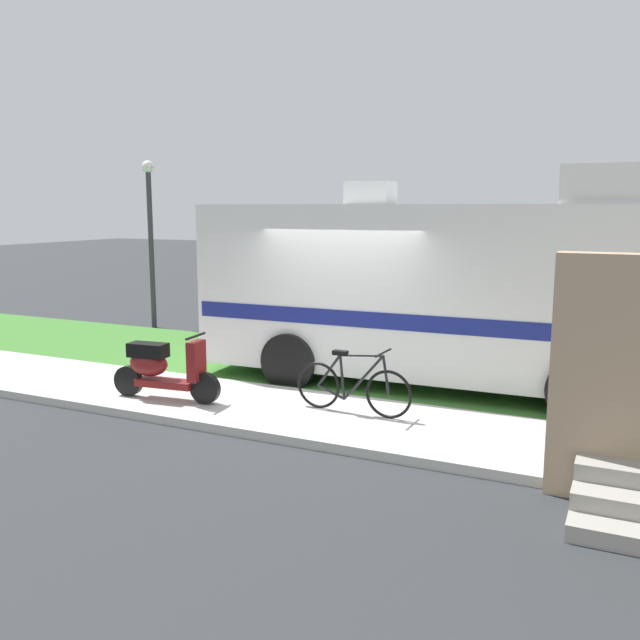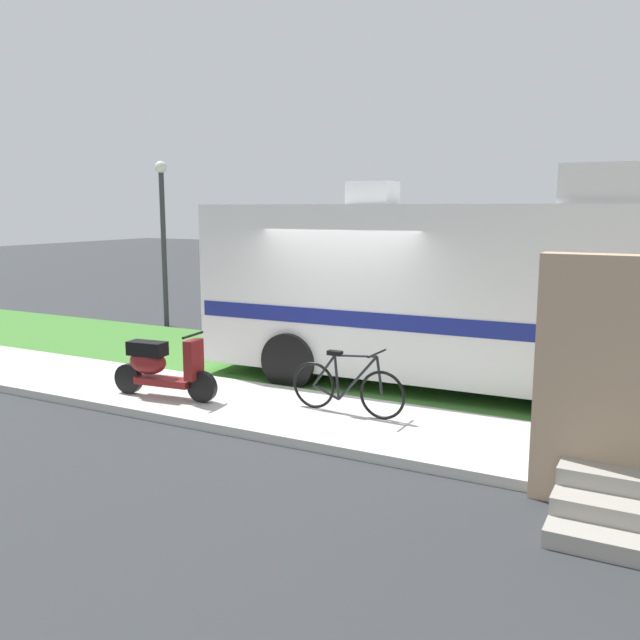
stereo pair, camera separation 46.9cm
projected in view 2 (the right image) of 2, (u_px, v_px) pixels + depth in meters
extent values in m
plane|color=#2D3033|center=(336.00, 397.00, 10.16)|extent=(80.00, 80.00, 0.00)
cube|color=beige|center=(297.00, 415.00, 9.11)|extent=(24.00, 2.00, 0.12)
cube|color=#3D752D|center=(376.00, 373.00, 11.46)|extent=(24.00, 3.40, 0.08)
cube|color=silver|center=(437.00, 288.00, 10.49)|extent=(7.34, 2.54, 2.57)
cube|color=silver|center=(638.00, 185.00, 9.05)|extent=(1.87, 2.26, 0.50)
cube|color=navy|center=(436.00, 313.00, 10.55)|extent=(7.19, 2.56, 0.24)
cube|color=silver|center=(373.00, 193.00, 10.72)|extent=(0.72, 0.62, 0.36)
cylinder|color=black|center=(593.00, 359.00, 10.68)|extent=(0.91, 0.31, 0.90)
cylinder|color=black|center=(579.00, 393.00, 8.71)|extent=(0.91, 0.31, 0.90)
cylinder|color=black|center=(347.00, 337.00, 12.52)|extent=(0.91, 0.31, 0.90)
cylinder|color=black|center=(290.00, 361.00, 10.56)|extent=(0.91, 0.31, 0.90)
cylinder|color=black|center=(202.00, 387.00, 9.45)|extent=(0.45, 0.15, 0.44)
cylinder|color=black|center=(129.00, 379.00, 9.91)|extent=(0.45, 0.15, 0.44)
cube|color=maroon|center=(165.00, 381.00, 9.67)|extent=(0.90, 0.37, 0.10)
cube|color=black|center=(147.00, 348.00, 9.70)|extent=(0.58, 0.32, 0.20)
ellipsoid|color=maroon|center=(148.00, 362.00, 9.73)|extent=(0.63, 0.36, 0.36)
cube|color=maroon|center=(194.00, 360.00, 9.43)|extent=(0.17, 0.33, 0.56)
cylinder|color=black|center=(193.00, 335.00, 9.37)|extent=(0.09, 0.50, 0.04)
sphere|color=white|center=(193.00, 347.00, 9.40)|extent=(0.12, 0.12, 0.12)
torus|color=black|center=(382.00, 395.00, 8.66)|extent=(0.64, 0.06, 0.64)
torus|color=black|center=(314.00, 385.00, 9.16)|extent=(0.64, 0.06, 0.64)
cylinder|color=black|center=(357.00, 378.00, 8.81)|extent=(0.58, 0.05, 0.67)
cylinder|color=black|center=(337.00, 377.00, 8.96)|extent=(0.10, 0.04, 0.60)
cylinder|color=black|center=(356.00, 356.00, 8.77)|extent=(0.61, 0.05, 0.09)
cylinder|color=black|center=(326.00, 392.00, 9.07)|extent=(0.40, 0.05, 0.18)
cylinder|color=black|center=(324.00, 370.00, 9.04)|extent=(0.36, 0.05, 0.47)
cylinder|color=black|center=(380.00, 376.00, 8.64)|extent=(0.12, 0.04, 0.51)
cube|color=black|center=(335.00, 353.00, 8.92)|extent=(0.20, 0.11, 0.06)
cylinder|color=black|center=(377.00, 353.00, 8.61)|extent=(0.04, 0.52, 0.03)
cube|color=silver|center=(464.00, 290.00, 15.13)|extent=(2.56, 2.16, 1.45)
cube|color=black|center=(465.00, 271.00, 15.06)|extent=(2.44, 2.18, 0.44)
cube|color=silver|center=(356.00, 297.00, 16.56)|extent=(3.11, 2.19, 0.73)
cylinder|color=black|center=(485.00, 312.00, 15.97)|extent=(0.77, 0.28, 0.76)
cylinder|color=black|center=(456.00, 324.00, 14.30)|extent=(0.77, 0.28, 0.76)
cylinder|color=black|center=(361.00, 302.00, 17.62)|extent=(0.77, 0.28, 0.76)
cylinder|color=black|center=(323.00, 312.00, 15.95)|extent=(0.77, 0.28, 0.76)
cube|color=#9E998E|center=(636.00, 533.00, 5.74)|extent=(1.40, 0.96, 0.16)
cube|color=#9E998E|center=(639.00, 508.00, 5.86)|extent=(1.40, 0.64, 0.16)
cylinder|color=#B2B2B7|center=(628.00, 465.00, 6.86)|extent=(0.07, 0.07, 0.22)
cylinder|color=#B2B2B7|center=(629.00, 453.00, 6.84)|extent=(0.03, 0.03, 0.04)
cylinder|color=black|center=(630.00, 450.00, 6.83)|extent=(0.04, 0.04, 0.02)
cylinder|color=#19722D|center=(561.00, 449.00, 7.38)|extent=(0.07, 0.07, 0.19)
cylinder|color=#19722D|center=(562.00, 439.00, 7.36)|extent=(0.03, 0.03, 0.04)
cylinder|color=black|center=(562.00, 437.00, 7.35)|extent=(0.03, 0.03, 0.01)
cylinder|color=#333338|center=(164.00, 251.00, 15.94)|extent=(0.12, 0.12, 3.62)
sphere|color=silver|center=(161.00, 167.00, 15.62)|extent=(0.28, 0.28, 0.28)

